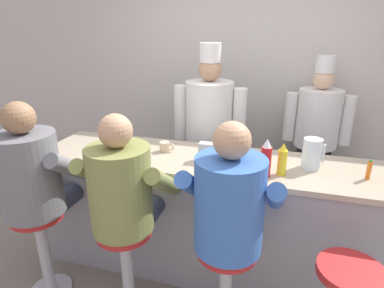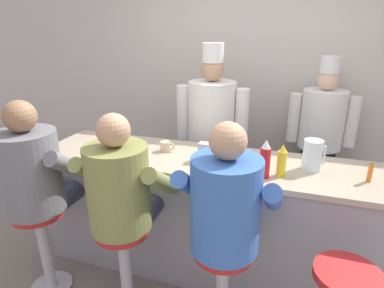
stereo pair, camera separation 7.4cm
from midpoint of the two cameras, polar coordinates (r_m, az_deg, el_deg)
name	(u,v)px [view 2 (the right image)]	position (r m, az deg, el deg)	size (l,w,h in m)	color
wall_back	(240,83)	(3.74, 9.12, 10.67)	(10.00, 0.06, 2.70)	beige
diner_counter	(204,214)	(2.70, 3.00, -12.34)	(2.67, 0.67, 1.00)	gray
ketchup_bottle_red	(265,160)	(2.19, 13.78, -2.79)	(0.07, 0.07, 0.27)	red
mustard_bottle_yellow	(282,161)	(2.24, 16.56, -2.98)	(0.06, 0.06, 0.23)	yellow
hot_sauce_bottle_orange	(370,172)	(2.40, 29.87, -4.41)	(0.03, 0.03, 0.14)	orange
water_pitcher_clear	(312,155)	(2.40, 21.43, -1.89)	(0.15, 0.13, 0.22)	silver
breakfast_plate	(128,148)	(2.68, -10.55, -0.75)	(0.28, 0.28, 0.05)	white
cereal_bowl	(225,168)	(2.26, 6.87, -4.23)	(0.16, 0.16, 0.06)	#B24C47
coffee_mug_tan	(166,146)	(2.61, -3.87, -0.42)	(0.12, 0.08, 0.08)	beige
napkin_dispenser_chrome	(207,152)	(2.40, 3.64, -1.48)	(0.13, 0.08, 0.14)	silver
diner_seated_grey	(35,177)	(2.51, -25.31, -5.34)	(0.63, 0.62, 1.51)	#B2B5BA
diner_seated_olive	(122,194)	(2.13, -11.41, -8.67)	(0.60, 0.59, 1.48)	#B2B5BA
diner_seated_blue	(226,211)	(1.92, 7.22, -11.71)	(0.61, 0.60, 1.49)	#B2B5BA
cook_in_whites_near	(211,130)	(3.16, 4.14, 2.55)	(0.71, 0.45, 1.82)	#232328
cook_in_whites_far	(320,133)	(3.53, 22.40, 1.78)	(0.66, 0.42, 1.69)	#232328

